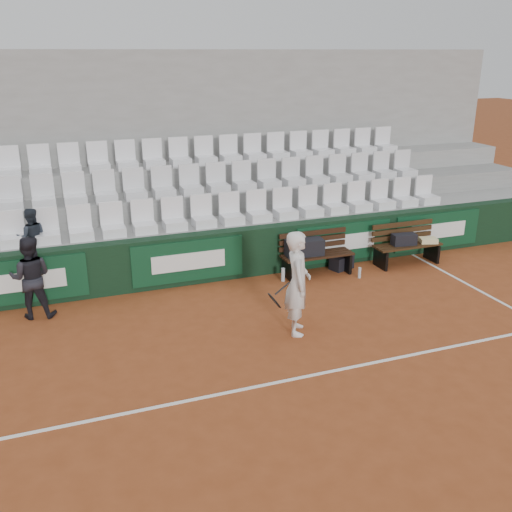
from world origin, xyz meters
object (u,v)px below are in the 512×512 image
(sports_bag_left, at_px, (304,247))
(water_bottle_far, at_px, (360,273))
(tennis_player, at_px, (298,283))
(ball_kid, at_px, (31,277))
(sports_bag_right, at_px, (404,239))
(spectator_c, at_px, (29,214))
(bench_right, at_px, (407,254))
(sports_bag_ground, at_px, (342,262))
(water_bottle_near, at_px, (283,275))
(bench_left, at_px, (317,264))

(sports_bag_left, distance_m, water_bottle_far, 1.24)
(water_bottle_far, bearing_deg, tennis_player, -141.65)
(water_bottle_far, height_order, ball_kid, ball_kid)
(sports_bag_left, relative_size, ball_kid, 0.53)
(sports_bag_right, bearing_deg, tennis_player, -148.72)
(sports_bag_right, relative_size, spectator_c, 0.46)
(bench_right, xyz_separation_m, sports_bag_left, (-2.38, 0.14, 0.39))
(bench_right, xyz_separation_m, tennis_player, (-3.53, -2.08, 0.64))
(sports_bag_left, xyz_separation_m, sports_bag_right, (2.28, -0.14, -0.05))
(water_bottle_far, xyz_separation_m, ball_kid, (-6.20, 0.38, 0.62))
(sports_bag_ground, bearing_deg, water_bottle_far, -80.41)
(sports_bag_ground, distance_m, ball_kid, 6.13)
(bench_right, distance_m, sports_bag_left, 2.42)
(water_bottle_near, bearing_deg, sports_bag_right, -0.27)
(bench_left, height_order, bench_right, same)
(bench_left, bearing_deg, sports_bag_right, -2.93)
(sports_bag_left, height_order, water_bottle_far, sports_bag_left)
(sports_bag_ground, height_order, spectator_c, spectator_c)
(bench_right, relative_size, ball_kid, 1.03)
(bench_right, height_order, sports_bag_ground, bench_right)
(sports_bag_right, bearing_deg, water_bottle_near, 179.73)
(water_bottle_near, bearing_deg, spectator_c, 166.82)
(water_bottle_far, bearing_deg, sports_bag_right, 16.21)
(spectator_c, bearing_deg, bench_right, 171.71)
(sports_bag_ground, bearing_deg, bench_right, -8.80)
(bench_left, distance_m, tennis_player, 2.69)
(spectator_c, bearing_deg, sports_bag_right, 171.63)
(bench_right, relative_size, water_bottle_near, 5.39)
(bench_right, xyz_separation_m, spectator_c, (-7.50, 1.10, 1.33))
(water_bottle_far, bearing_deg, sports_bag_left, 153.71)
(bench_right, distance_m, ball_kid, 7.58)
(sports_bag_left, xyz_separation_m, sports_bag_ground, (0.92, 0.08, -0.47))
(water_bottle_near, distance_m, water_bottle_far, 1.58)
(sports_bag_left, height_order, sports_bag_ground, sports_bag_left)
(sports_bag_right, bearing_deg, bench_right, -2.51)
(bench_left, relative_size, water_bottle_near, 5.39)
(sports_bag_ground, xyz_separation_m, water_bottle_near, (-1.43, -0.21, -0.01))
(water_bottle_far, bearing_deg, spectator_c, 166.63)
(sports_bag_ground, distance_m, water_bottle_near, 1.45)
(tennis_player, bearing_deg, ball_kid, 152.47)
(tennis_player, distance_m, ball_kid, 4.55)
(water_bottle_far, xyz_separation_m, spectator_c, (-6.14, 1.46, 1.45))
(sports_bag_ground, xyz_separation_m, tennis_player, (-2.07, -2.31, 0.72))
(sports_bag_right, bearing_deg, water_bottle_far, -163.79)
(bench_right, bearing_deg, water_bottle_near, 179.65)
(tennis_player, relative_size, ball_kid, 1.19)
(bench_left, relative_size, water_bottle_far, 6.75)
(bench_right, bearing_deg, ball_kid, 179.85)
(bench_left, bearing_deg, tennis_player, -123.30)
(bench_right, relative_size, tennis_player, 0.87)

